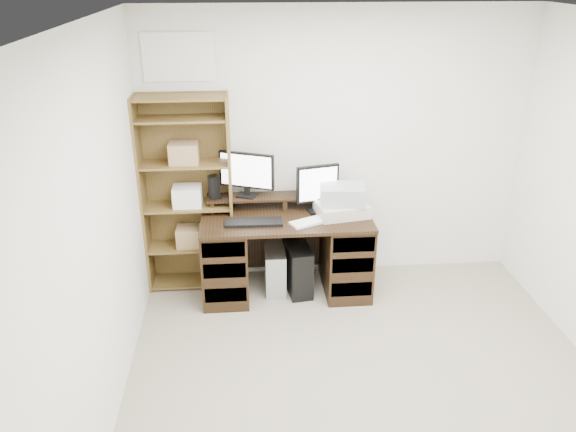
{
  "coord_description": "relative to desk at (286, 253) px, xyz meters",
  "views": [
    {
      "loc": [
        -0.85,
        -2.86,
        2.79
      ],
      "look_at": [
        -0.48,
        1.43,
        0.85
      ],
      "focal_mm": 35.0,
      "sensor_mm": 36.0,
      "label": 1
    }
  ],
  "objects": [
    {
      "name": "tower_black",
      "position": [
        0.11,
        -0.0,
        -0.16
      ],
      "size": [
        0.25,
        0.48,
        0.46
      ],
      "rotation": [
        0.0,
        0.0,
        0.13
      ],
      "color": "black",
      "rests_on": "ground"
    },
    {
      "name": "keyboard_white",
      "position": [
        0.25,
        -0.13,
        0.37
      ],
      "size": [
        0.48,
        0.32,
        0.02
      ],
      "primitive_type": "cube",
      "rotation": [
        0.0,
        0.0,
        0.43
      ],
      "color": "white",
      "rests_on": "desk"
    },
    {
      "name": "basket",
      "position": [
        0.5,
        0.0,
        0.55
      ],
      "size": [
        0.4,
        0.3,
        0.16
      ],
      "primitive_type": "cube",
      "rotation": [
        0.0,
        0.0,
        -0.08
      ],
      "color": "#A0A6AB",
      "rests_on": "printer"
    },
    {
      "name": "printer",
      "position": [
        0.5,
        0.0,
        0.42
      ],
      "size": [
        0.49,
        0.4,
        0.11
      ],
      "primitive_type": "cube",
      "rotation": [
        0.0,
        0.0,
        0.18
      ],
      "color": "beige",
      "rests_on": "desk"
    },
    {
      "name": "room",
      "position": [
        0.48,
        -1.64,
        0.86
      ],
      "size": [
        3.54,
        4.04,
        2.54
      ],
      "color": "gray",
      "rests_on": "ground"
    },
    {
      "name": "mouse",
      "position": [
        0.57,
        -0.1,
        0.38
      ],
      "size": [
        0.1,
        0.08,
        0.03
      ],
      "primitive_type": "ellipsoid",
      "rotation": [
        0.0,
        0.0,
        0.35
      ],
      "color": "white",
      "rests_on": "desk"
    },
    {
      "name": "riser_shelf",
      "position": [
        -0.0,
        0.21,
        0.45
      ],
      "size": [
        1.4,
        0.22,
        0.12
      ],
      "color": "black",
      "rests_on": "desk"
    },
    {
      "name": "desk",
      "position": [
        0.0,
        0.0,
        0.0
      ],
      "size": [
        1.5,
        0.7,
        0.75
      ],
      "color": "black",
      "rests_on": "ground"
    },
    {
      "name": "speaker",
      "position": [
        -0.62,
        0.19,
        0.59
      ],
      "size": [
        0.11,
        0.11,
        0.21
      ],
      "primitive_type": "cube",
      "rotation": [
        0.0,
        0.0,
        0.41
      ],
      "color": "black",
      "rests_on": "riser_shelf"
    },
    {
      "name": "tower_silver",
      "position": [
        -0.1,
        0.04,
        -0.18
      ],
      "size": [
        0.19,
        0.41,
        0.41
      ],
      "primitive_type": "cube",
      "rotation": [
        0.0,
        0.0,
        -0.01
      ],
      "color": "#B4B7BB",
      "rests_on": "ground"
    },
    {
      "name": "keyboard_black",
      "position": [
        -0.29,
        -0.13,
        0.37
      ],
      "size": [
        0.5,
        0.18,
        0.03
      ],
      "primitive_type": "cube",
      "rotation": [
        0.0,
        0.0,
        -0.02
      ],
      "color": "black",
      "rests_on": "desk"
    },
    {
      "name": "monitor_wide",
      "position": [
        -0.33,
        0.22,
        0.71
      ],
      "size": [
        0.49,
        0.22,
        0.41
      ],
      "rotation": [
        0.0,
        0.0,
        -0.39
      ],
      "color": "black",
      "rests_on": "riser_shelf"
    },
    {
      "name": "monitor_small",
      "position": [
        0.29,
        0.12,
        0.59
      ],
      "size": [
        0.39,
        0.18,
        0.43
      ],
      "rotation": [
        0.0,
        0.0,
        0.22
      ],
      "color": "black",
      "rests_on": "desk"
    },
    {
      "name": "bookshelf",
      "position": [
        -0.87,
        0.21,
        0.53
      ],
      "size": [
        0.8,
        0.3,
        1.8
      ],
      "color": "brown",
      "rests_on": "ground"
    }
  ]
}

